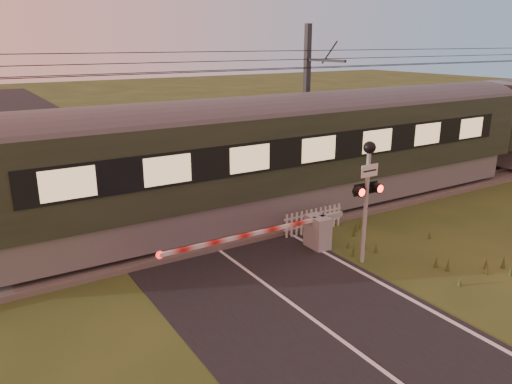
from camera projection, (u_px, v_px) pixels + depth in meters
ground at (313, 320)px, 11.97m from camera, size 160.00×160.00×0.00m
road at (320, 324)px, 11.79m from camera, size 6.00×140.00×0.03m
track_bed at (197, 233)px, 17.25m from camera, size 140.00×3.40×0.39m
overhead_wires at (191, 64)px, 15.60m from camera, size 120.00×0.62×0.62m
train at (486, 126)px, 24.44m from camera, size 45.83×3.16×4.28m
boom_gate at (311, 232)px, 15.88m from camera, size 6.41×0.82×1.09m
crossing_signal at (367, 181)px, 14.39m from camera, size 0.95×0.37×3.72m
picket_fence at (313, 220)px, 17.40m from camera, size 2.48×0.07×0.85m
catenary_mast at (307, 108)px, 21.19m from camera, size 0.22×2.46×7.11m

